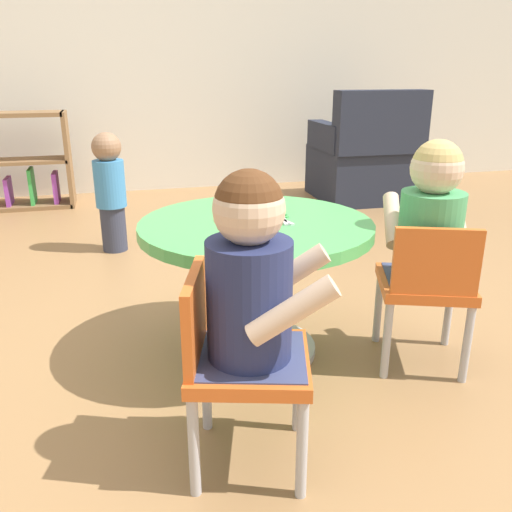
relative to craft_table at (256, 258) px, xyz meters
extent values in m
plane|color=#9E7247|center=(0.00, 0.00, -0.37)|extent=(10.00, 10.00, 0.00)
cube|color=silver|center=(0.00, 3.00, 1.03)|extent=(8.00, 0.12, 2.80)
cylinder|color=silver|center=(0.00, 0.00, -0.35)|extent=(0.44, 0.44, 0.03)
cylinder|color=silver|center=(0.00, 0.00, -0.14)|extent=(0.12, 0.12, 0.46)
cylinder|color=#4CB259|center=(0.00, 0.00, 0.11)|extent=(0.81, 0.81, 0.04)
cylinder|color=#B7B7BC|center=(-0.08, -0.72, -0.23)|extent=(0.03, 0.03, 0.28)
cylinder|color=#B7B7BC|center=(0.00, -0.47, -0.23)|extent=(0.03, 0.03, 0.28)
cylinder|color=#B7B7BC|center=(-0.33, -0.65, -0.23)|extent=(0.03, 0.03, 0.28)
cylinder|color=#B7B7BC|center=(-0.25, -0.40, -0.23)|extent=(0.03, 0.03, 0.28)
cube|color=orange|center=(-0.16, -0.56, -0.07)|extent=(0.37, 0.37, 0.04)
cube|color=orange|center=(-0.29, -0.52, 0.06)|extent=(0.10, 0.27, 0.22)
cube|color=#3F4772|center=(-0.16, -0.56, -0.07)|extent=(0.34, 0.33, 0.04)
cylinder|color=navy|center=(-0.16, -0.56, 0.10)|extent=(0.21, 0.21, 0.30)
sphere|color=beige|center=(-0.16, -0.56, 0.33)|extent=(0.17, 0.17, 0.17)
sphere|color=#593319|center=(-0.16, -0.56, 0.34)|extent=(0.16, 0.16, 0.16)
cylinder|color=beige|center=(-0.10, -0.69, 0.12)|extent=(0.22, 0.11, 0.17)
cylinder|color=beige|center=(-0.04, -0.48, 0.12)|extent=(0.22, 0.11, 0.17)
cylinder|color=#B7B7BC|center=(0.71, -0.13, -0.23)|extent=(0.03, 0.03, 0.28)
cylinder|color=#B7B7BC|center=(0.47, -0.04, -0.23)|extent=(0.03, 0.03, 0.28)
cylinder|color=#B7B7BC|center=(0.62, -0.37, -0.23)|extent=(0.03, 0.03, 0.28)
cylinder|color=#B7B7BC|center=(0.38, -0.28, -0.23)|extent=(0.03, 0.03, 0.28)
cube|color=orange|center=(0.55, -0.21, -0.07)|extent=(0.39, 0.39, 0.04)
cube|color=orange|center=(0.50, -0.33, 0.06)|extent=(0.26, 0.12, 0.22)
cube|color=#3F4772|center=(0.55, -0.21, -0.07)|extent=(0.34, 0.35, 0.04)
cylinder|color=#4CA566|center=(0.55, -0.21, 0.10)|extent=(0.21, 0.21, 0.30)
sphere|color=beige|center=(0.55, -0.21, 0.33)|extent=(0.17, 0.17, 0.17)
sphere|color=tan|center=(0.55, -0.21, 0.34)|extent=(0.16, 0.16, 0.16)
cylinder|color=beige|center=(0.68, -0.15, 0.12)|extent=(0.13, 0.22, 0.17)
cylinder|color=beige|center=(0.48, -0.07, 0.12)|extent=(0.13, 0.22, 0.17)
cube|color=olive|center=(-0.79, 2.55, -0.02)|extent=(0.03, 0.28, 0.70)
cube|color=olive|center=(-1.24, 2.55, -0.35)|extent=(0.90, 0.28, 0.03)
cube|color=olive|center=(-1.24, 2.55, -0.02)|extent=(0.90, 0.28, 0.02)
cube|color=purple|center=(-1.24, 2.55, -0.24)|extent=(0.03, 0.20, 0.20)
cube|color=green|center=(-1.07, 2.55, -0.21)|extent=(0.03, 0.20, 0.26)
cube|color=purple|center=(-0.90, 2.55, -0.23)|extent=(0.03, 0.20, 0.23)
cube|color=#232838|center=(1.45, 2.20, -0.17)|extent=(0.71, 0.71, 0.40)
cube|color=#232838|center=(1.44, 1.91, 0.26)|extent=(0.70, 0.17, 0.45)
cube|color=#232838|center=(1.75, 2.19, 0.13)|extent=(0.13, 0.60, 0.20)
cube|color=#232838|center=(1.15, 2.21, 0.13)|extent=(0.13, 0.60, 0.20)
cylinder|color=#33384C|center=(-0.49, 1.35, -0.24)|extent=(0.14, 0.14, 0.26)
cylinder|color=#3F8CCC|center=(-0.49, 1.35, 0.02)|extent=(0.17, 0.17, 0.26)
sphere|color=#997051|center=(-0.49, 1.35, 0.22)|extent=(0.16, 0.16, 0.16)
cylinder|color=green|center=(0.11, 0.20, 0.16)|extent=(0.06, 0.14, 0.05)
cylinder|color=yellow|center=(0.11, 0.29, 0.16)|extent=(0.02, 0.05, 0.02)
cylinder|color=yellow|center=(0.12, 0.11, 0.16)|extent=(0.02, 0.05, 0.02)
cube|color=silver|center=(0.09, -0.03, 0.14)|extent=(0.04, 0.11, 0.01)
cube|color=silver|center=(0.09, -0.03, 0.14)|extent=(0.03, 0.11, 0.01)
torus|color=green|center=(0.07, 0.03, 0.14)|extent=(0.04, 0.04, 0.01)
torus|color=green|center=(0.11, 0.04, 0.14)|extent=(0.04, 0.04, 0.01)
cylinder|color=#B2E58C|center=(-0.05, -0.16, 0.14)|extent=(0.15, 0.15, 0.02)
torus|color=#3F99D8|center=(0.02, -0.08, 0.14)|extent=(0.06, 0.06, 0.01)
torus|color=#D83FA5|center=(-0.11, 0.04, 0.14)|extent=(0.05, 0.05, 0.01)
torus|color=red|center=(-0.11, -0.06, 0.14)|extent=(0.06, 0.06, 0.01)
torus|color=#4CB259|center=(-0.06, -0.31, 0.14)|extent=(0.06, 0.06, 0.01)
camera|label=1|loc=(-0.45, -1.72, 0.63)|focal=37.69mm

